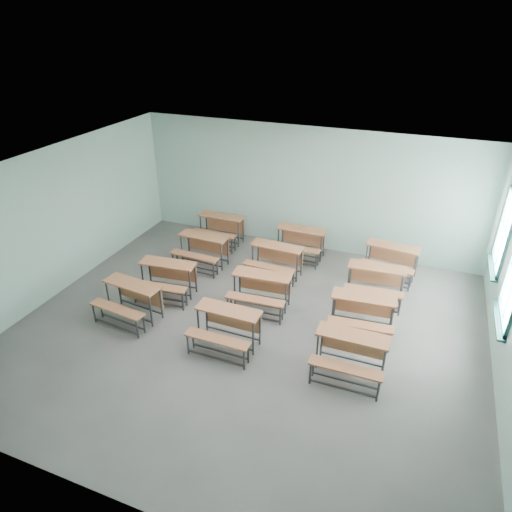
# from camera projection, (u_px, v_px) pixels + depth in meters

# --- Properties ---
(room) EXTENTS (9.04, 8.04, 3.24)m
(room) POSITION_uv_depth(u_px,v_px,m) (252.00, 259.00, 8.40)
(room) COLOR slate
(room) RESTS_ON ground
(desk_unit_r0c0) EXTENTS (1.31, 0.96, 0.77)m
(desk_unit_r0c0) POSITION_uv_depth(u_px,v_px,m) (130.00, 296.00, 9.25)
(desk_unit_r0c0) COLOR #A35F3B
(desk_unit_r0c0) RESTS_ON ground
(desk_unit_r0c1) EXTENTS (1.24, 0.84, 0.77)m
(desk_unit_r0c1) POSITION_uv_depth(u_px,v_px,m) (226.00, 324.00, 8.45)
(desk_unit_r0c1) COLOR #A35F3B
(desk_unit_r0c1) RESTS_ON ground
(desk_unit_r0c2) EXTENTS (1.24, 0.83, 0.77)m
(desk_unit_r0c2) POSITION_uv_depth(u_px,v_px,m) (351.00, 350.00, 7.79)
(desk_unit_r0c2) COLOR #A35F3B
(desk_unit_r0c2) RESTS_ON ground
(desk_unit_r1c0) EXTENTS (1.31, 0.95, 0.77)m
(desk_unit_r1c0) POSITION_uv_depth(u_px,v_px,m) (167.00, 275.00, 10.01)
(desk_unit_r1c0) COLOR #A35F3B
(desk_unit_r1c0) RESTS_ON ground
(desk_unit_r1c1) EXTENTS (1.28, 0.91, 0.77)m
(desk_unit_r1c1) POSITION_uv_depth(u_px,v_px,m) (261.00, 287.00, 9.58)
(desk_unit_r1c1) COLOR #A35F3B
(desk_unit_r1c1) RESTS_ON ground
(desk_unit_r1c2) EXTENTS (1.30, 0.93, 0.77)m
(desk_unit_r1c2) POSITION_uv_depth(u_px,v_px,m) (363.00, 310.00, 8.83)
(desk_unit_r1c2) COLOR #A35F3B
(desk_unit_r1c2) RESTS_ON ground
(desk_unit_r2c0) EXTENTS (1.26, 0.87, 0.77)m
(desk_unit_r2c0) POSITION_uv_depth(u_px,v_px,m) (202.00, 246.00, 11.21)
(desk_unit_r2c0) COLOR #A35F3B
(desk_unit_r2c0) RESTS_ON ground
(desk_unit_r2c1) EXTENTS (1.27, 0.88, 0.77)m
(desk_unit_r2c1) POSITION_uv_depth(u_px,v_px,m) (275.00, 257.00, 10.74)
(desk_unit_r2c1) COLOR #A35F3B
(desk_unit_r2c1) RESTS_ON ground
(desk_unit_r2c2) EXTENTS (1.28, 0.90, 0.77)m
(desk_unit_r2c2) POSITION_uv_depth(u_px,v_px,m) (376.00, 279.00, 9.85)
(desk_unit_r2c2) COLOR #A35F3B
(desk_unit_r2c2) RESTS_ON ground
(desk_unit_r3c0) EXTENTS (1.24, 0.83, 0.77)m
(desk_unit_r3c0) POSITION_uv_depth(u_px,v_px,m) (220.00, 226.00, 12.31)
(desk_unit_r3c0) COLOR #A35F3B
(desk_unit_r3c0) RESTS_ON ground
(desk_unit_r3c1) EXTENTS (1.23, 0.83, 0.77)m
(desk_unit_r3c1) POSITION_uv_depth(u_px,v_px,m) (300.00, 239.00, 11.58)
(desk_unit_r3c1) COLOR #A35F3B
(desk_unit_r3c1) RESTS_ON ground
(desk_unit_r3c2) EXTENTS (1.31, 0.95, 0.77)m
(desk_unit_r3c2) POSITION_uv_depth(u_px,v_px,m) (391.00, 257.00, 10.73)
(desk_unit_r3c2) COLOR #A35F3B
(desk_unit_r3c2) RESTS_ON ground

